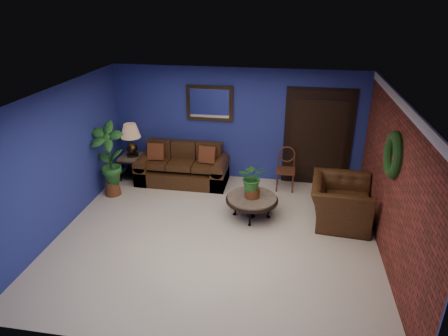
% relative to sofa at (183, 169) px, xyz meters
% --- Properties ---
extents(floor, '(5.50, 5.50, 0.00)m').
position_rel_sofa_xyz_m(floor, '(1.15, -2.07, -0.29)').
color(floor, beige).
rests_on(floor, ground).
extents(wall_back, '(5.50, 0.04, 2.50)m').
position_rel_sofa_xyz_m(wall_back, '(1.15, 0.43, 0.96)').
color(wall_back, navy).
rests_on(wall_back, ground).
extents(wall_left, '(0.04, 5.00, 2.50)m').
position_rel_sofa_xyz_m(wall_left, '(-1.60, -2.07, 0.96)').
color(wall_left, navy).
rests_on(wall_left, ground).
extents(wall_right_brick, '(0.04, 5.00, 2.50)m').
position_rel_sofa_xyz_m(wall_right_brick, '(3.90, -2.07, 0.96)').
color(wall_right_brick, maroon).
rests_on(wall_right_brick, ground).
extents(ceiling, '(5.50, 5.00, 0.02)m').
position_rel_sofa_xyz_m(ceiling, '(1.15, -2.07, 2.21)').
color(ceiling, silver).
rests_on(ceiling, wall_back).
extents(crown_molding, '(0.03, 5.00, 0.14)m').
position_rel_sofa_xyz_m(crown_molding, '(3.87, -2.07, 2.14)').
color(crown_molding, white).
rests_on(crown_molding, wall_right_brick).
extents(wall_mirror, '(1.02, 0.06, 0.77)m').
position_rel_sofa_xyz_m(wall_mirror, '(0.55, 0.39, 1.43)').
color(wall_mirror, '#3F2D15').
rests_on(wall_mirror, wall_back).
extents(closet_door, '(1.44, 0.06, 2.18)m').
position_rel_sofa_xyz_m(closet_door, '(2.90, 0.40, 0.76)').
color(closet_door, black).
rests_on(closet_door, wall_back).
extents(wreath, '(0.16, 0.72, 0.72)m').
position_rel_sofa_xyz_m(wreath, '(3.84, -2.02, 1.41)').
color(wreath, black).
rests_on(wreath, wall_right_brick).
extents(sofa, '(1.98, 0.86, 0.89)m').
position_rel_sofa_xyz_m(sofa, '(0.00, 0.00, 0.00)').
color(sofa, '#462814').
rests_on(sofa, ground).
extents(coffee_table, '(0.98, 0.98, 0.42)m').
position_rel_sofa_xyz_m(coffee_table, '(1.68, -1.30, 0.07)').
color(coffee_table, '#4E4944').
rests_on(coffee_table, ground).
extents(end_table, '(0.59, 0.59, 0.54)m').
position_rel_sofa_xyz_m(end_table, '(-1.15, -0.02, 0.12)').
color(end_table, '#4E4944').
rests_on(end_table, ground).
extents(table_lamp, '(0.44, 0.44, 0.73)m').
position_rel_sofa_xyz_m(table_lamp, '(-1.15, -0.02, 0.72)').
color(table_lamp, '#3F2D15').
rests_on(table_lamp, end_table).
extents(side_chair, '(0.40, 0.40, 0.92)m').
position_rel_sofa_xyz_m(side_chair, '(2.27, 0.04, 0.23)').
color(side_chair, '#592E19').
rests_on(side_chair, ground).
extents(armchair, '(1.17, 1.31, 0.80)m').
position_rel_sofa_xyz_m(armchair, '(3.30, -1.19, 0.11)').
color(armchair, '#462814').
rests_on(armchair, ground).
extents(coffee_plant, '(0.54, 0.48, 0.68)m').
position_rel_sofa_xyz_m(coffee_plant, '(1.68, -1.30, 0.50)').
color(coffee_plant, brown).
rests_on(coffee_plant, coffee_table).
extents(floor_plant, '(0.41, 0.36, 0.76)m').
position_rel_sofa_xyz_m(floor_plant, '(3.50, -0.65, 0.09)').
color(floor_plant, brown).
rests_on(floor_plant, ground).
extents(tall_plant, '(0.71, 0.49, 1.57)m').
position_rel_sofa_xyz_m(tall_plant, '(-1.30, -0.88, 0.56)').
color(tall_plant, brown).
rests_on(tall_plant, ground).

